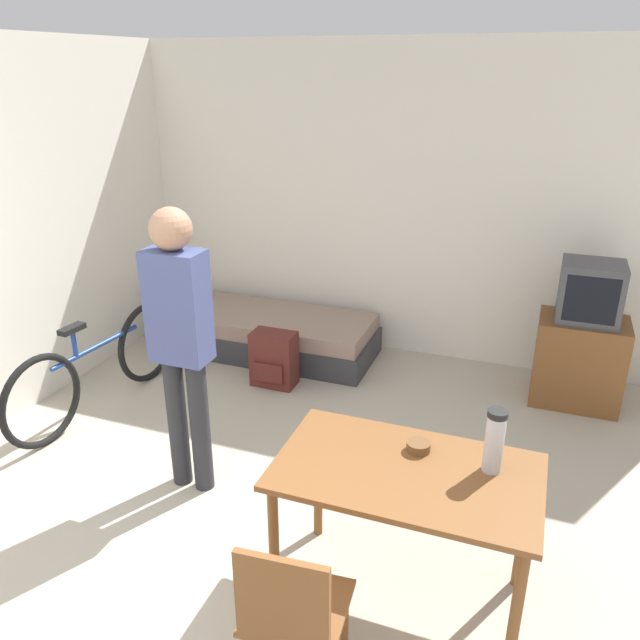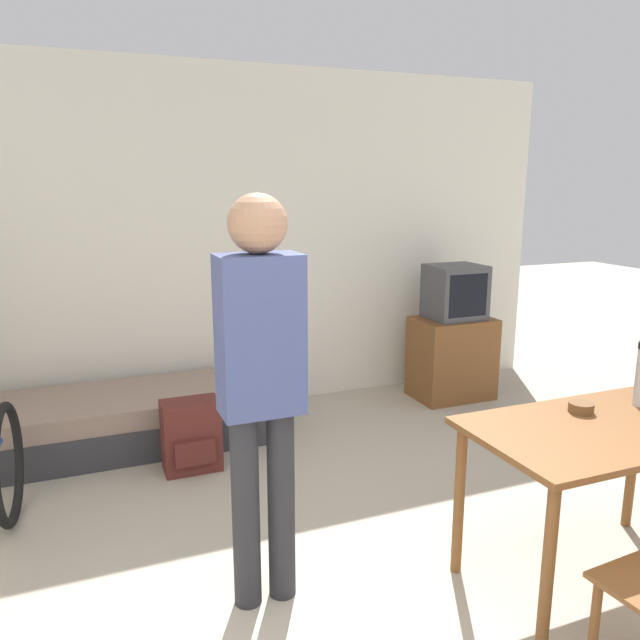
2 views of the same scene
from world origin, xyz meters
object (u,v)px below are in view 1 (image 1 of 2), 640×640
object	(u,v)px
dining_table	(406,487)
person_standing	(180,333)
daybed	(271,333)
wooden_chair	(291,614)
thermos_flask	(495,438)
bicycle	(99,368)
backpack	(274,359)
mate_bowl	(418,446)
tv	(581,343)

from	to	relation	value
dining_table	person_standing	size ratio (longest dim) A/B	0.68
daybed	wooden_chair	distance (m)	3.47
thermos_flask	bicycle	bearing A→B (deg)	163.12
thermos_flask	backpack	size ratio (longest dim) A/B	0.67
wooden_chair	mate_bowl	distance (m)	0.96
backpack	mate_bowl	bearing A→B (deg)	-47.59
thermos_flask	mate_bowl	xyz separation A→B (m)	(-0.34, 0.04, -0.15)
mate_bowl	thermos_flask	bearing A→B (deg)	-6.18
daybed	dining_table	distance (m)	3.05
bicycle	mate_bowl	bearing A→B (deg)	-18.22
bicycle	thermos_flask	distance (m)	3.15
dining_table	person_standing	xyz separation A→B (m)	(-1.45, 0.44, 0.38)
dining_table	bicycle	distance (m)	2.81
wooden_chair	person_standing	size ratio (longest dim) A/B	0.48
wooden_chair	person_standing	world-z (taller)	person_standing
mate_bowl	tv	bearing A→B (deg)	70.29
wooden_chair	thermos_flask	distance (m)	1.14
person_standing	backpack	bearing A→B (deg)	92.63
dining_table	person_standing	world-z (taller)	person_standing
dining_table	bicycle	xyz separation A→B (m)	(-2.60, 1.03, -0.32)
bicycle	thermos_flask	size ratio (longest dim) A/B	5.67
tv	mate_bowl	xyz separation A→B (m)	(-0.81, -2.25, 0.29)
dining_table	thermos_flask	size ratio (longest dim) A/B	3.89
mate_bowl	backpack	bearing A→B (deg)	132.41
thermos_flask	mate_bowl	world-z (taller)	thermos_flask
dining_table	backpack	distance (m)	2.42
tv	bicycle	xyz separation A→B (m)	(-3.42, -1.39, -0.16)
tv	thermos_flask	bearing A→B (deg)	-101.41
tv	thermos_flask	size ratio (longest dim) A/B	3.68
bicycle	person_standing	size ratio (longest dim) A/B	0.99
daybed	mate_bowl	world-z (taller)	mate_bowl
thermos_flask	mate_bowl	bearing A→B (deg)	173.82
dining_table	mate_bowl	distance (m)	0.21
backpack	tv	bearing A→B (deg)	13.77
daybed	tv	size ratio (longest dim) A/B	1.67
wooden_chair	thermos_flask	size ratio (longest dim) A/B	2.74
tv	dining_table	xyz separation A→B (m)	(-0.82, -2.41, 0.16)
dining_table	backpack	size ratio (longest dim) A/B	2.60
backpack	thermos_flask	bearing A→B (deg)	-42.42
person_standing	backpack	xyz separation A→B (m)	(-0.06, 1.40, -0.82)
tv	mate_bowl	distance (m)	2.40
wooden_chair	mate_bowl	bearing A→B (deg)	70.52
daybed	tv	xyz separation A→B (m)	(2.63, 0.00, 0.32)
bicycle	backpack	xyz separation A→B (m)	(1.08, 0.81, -0.12)
bicycle	backpack	world-z (taller)	bicycle
tv	backpack	size ratio (longest dim) A/B	2.46
daybed	wooden_chair	bearing A→B (deg)	-63.99
tv	person_standing	distance (m)	3.06
daybed	mate_bowl	bearing A→B (deg)	-50.99
bicycle	backpack	size ratio (longest dim) A/B	3.79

